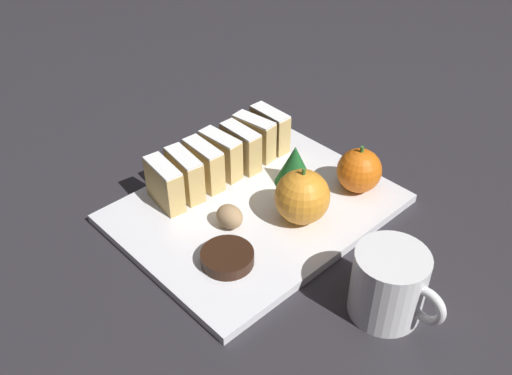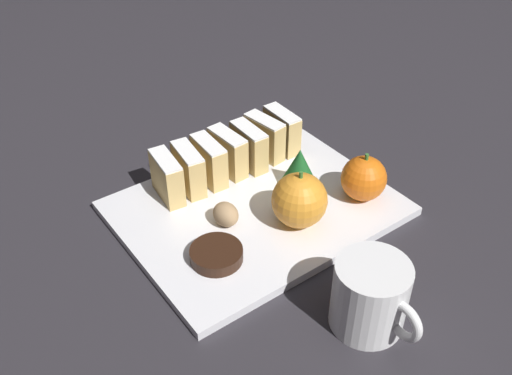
# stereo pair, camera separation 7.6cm
# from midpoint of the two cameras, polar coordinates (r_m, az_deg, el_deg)

# --- Properties ---
(ground_plane) EXTENTS (6.00, 6.00, 0.00)m
(ground_plane) POSITION_cam_midpoint_polar(r_m,az_deg,el_deg) (0.78, 2.77, -2.55)
(ground_plane) COLOR #28262B
(serving_platter) EXTENTS (0.28, 0.36, 0.01)m
(serving_platter) POSITION_cam_midpoint_polar(r_m,az_deg,el_deg) (0.78, 2.78, -2.21)
(serving_platter) COLOR white
(serving_platter) RESTS_ON ground_plane
(stollen_slice_front) EXTENTS (0.07, 0.03, 0.06)m
(stollen_slice_front) POSITION_cam_midpoint_polar(r_m,az_deg,el_deg) (0.78, -6.15, 0.88)
(stollen_slice_front) COLOR tan
(stollen_slice_front) RESTS_ON serving_platter
(stollen_slice_second) EXTENTS (0.07, 0.03, 0.06)m
(stollen_slice_second) POSITION_cam_midpoint_polar(r_m,az_deg,el_deg) (0.79, -4.04, 1.71)
(stollen_slice_second) COLOR tan
(stollen_slice_second) RESTS_ON serving_platter
(stollen_slice_third) EXTENTS (0.07, 0.03, 0.06)m
(stollen_slice_third) POSITION_cam_midpoint_polar(r_m,az_deg,el_deg) (0.80, -2.04, 2.54)
(stollen_slice_third) COLOR tan
(stollen_slice_third) RESTS_ON serving_platter
(stollen_slice_fourth) EXTENTS (0.07, 0.03, 0.06)m
(stollen_slice_fourth) POSITION_cam_midpoint_polar(r_m,az_deg,el_deg) (0.82, -0.22, 3.42)
(stollen_slice_fourth) COLOR tan
(stollen_slice_fourth) RESTS_ON serving_platter
(stollen_slice_fifth) EXTENTS (0.07, 0.03, 0.06)m
(stollen_slice_fifth) POSITION_cam_midpoint_polar(r_m,az_deg,el_deg) (0.83, 1.87, 4.01)
(stollen_slice_fifth) COLOR tan
(stollen_slice_fifth) RESTS_ON serving_platter
(stollen_slice_sixth) EXTENTS (0.07, 0.03, 0.06)m
(stollen_slice_sixth) POSITION_cam_midpoint_polar(r_m,az_deg,el_deg) (0.86, 3.36, 4.94)
(stollen_slice_sixth) COLOR tan
(stollen_slice_sixth) RESTS_ON serving_platter
(stollen_slice_back) EXTENTS (0.07, 0.03, 0.06)m
(stollen_slice_back) POSITION_cam_midpoint_polar(r_m,az_deg,el_deg) (0.88, 5.07, 5.63)
(stollen_slice_back) COLOR tan
(stollen_slice_back) RESTS_ON serving_platter
(orange_near) EXTENTS (0.07, 0.07, 0.08)m
(orange_near) POSITION_cam_midpoint_polar(r_m,az_deg,el_deg) (0.73, 7.34, -1.39)
(orange_near) COLOR orange
(orange_near) RESTS_ON serving_platter
(orange_far) EXTENTS (0.06, 0.06, 0.07)m
(orange_far) POSITION_cam_midpoint_polar(r_m,az_deg,el_deg) (0.79, 13.43, 0.80)
(orange_far) COLOR orange
(orange_far) RESTS_ON serving_platter
(walnut) EXTENTS (0.04, 0.03, 0.03)m
(walnut) POSITION_cam_midpoint_polar(r_m,az_deg,el_deg) (0.74, -0.11, -2.81)
(walnut) COLOR tan
(walnut) RESTS_ON serving_platter
(chocolate_cookie) EXTENTS (0.06, 0.06, 0.02)m
(chocolate_cookie) POSITION_cam_midpoint_polar(r_m,az_deg,el_deg) (0.69, -0.85, -6.84)
(chocolate_cookie) COLOR black
(chocolate_cookie) RESTS_ON serving_platter
(evergreen_sprig) EXTENTS (0.06, 0.06, 0.06)m
(evergreen_sprig) POSITION_cam_midpoint_polar(r_m,az_deg,el_deg) (0.80, 7.25, 1.72)
(evergreen_sprig) COLOR #195623
(evergreen_sprig) RESTS_ON serving_platter
(coffee_mug) EXTENTS (0.11, 0.08, 0.08)m
(coffee_mug) POSITION_cam_midpoint_polar(r_m,az_deg,el_deg) (0.64, 14.84, -10.65)
(coffee_mug) COLOR white
(coffee_mug) RESTS_ON ground_plane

